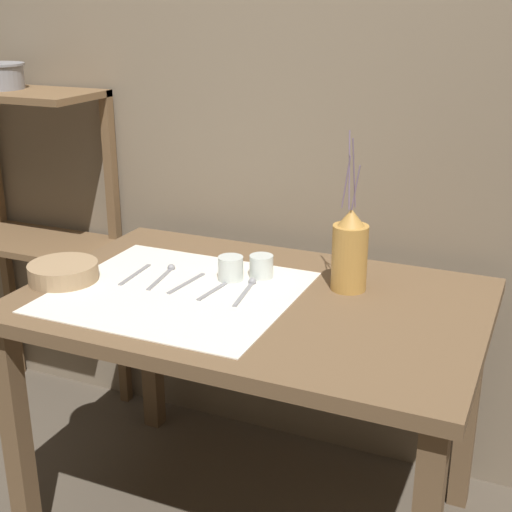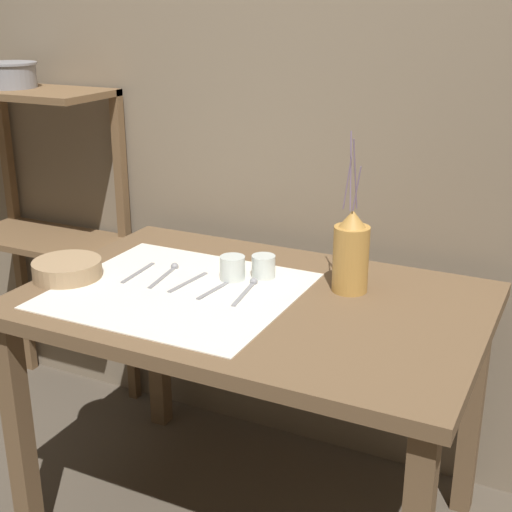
{
  "view_description": "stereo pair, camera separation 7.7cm",
  "coord_description": "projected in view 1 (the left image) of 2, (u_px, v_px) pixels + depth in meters",
  "views": [
    {
      "loc": [
        0.73,
        -1.66,
        1.54
      ],
      "look_at": [
        0.01,
        0.0,
        0.89
      ],
      "focal_mm": 50.0,
      "sensor_mm": 36.0,
      "label": 1
    },
    {
      "loc": [
        0.8,
        -1.63,
        1.54
      ],
      "look_at": [
        0.01,
        0.0,
        0.89
      ],
      "focal_mm": 50.0,
      "sensor_mm": 36.0,
      "label": 2
    }
  ],
  "objects": [
    {
      "name": "pitcher_with_flowers",
      "position": [
        350.0,
        252.0,
        1.98
      ],
      "size": [
        0.1,
        0.1,
        0.45
      ],
      "color": "#B7843D",
      "rests_on": "wooden_table"
    },
    {
      "name": "fork_outer",
      "position": [
        215.0,
        289.0,
        2.0
      ],
      "size": [
        0.03,
        0.17,
        0.0
      ],
      "color": "gray",
      "rests_on": "wooden_table"
    },
    {
      "name": "glass_tumbler_near",
      "position": [
        231.0,
        268.0,
        2.07
      ],
      "size": [
        0.07,
        0.07,
        0.07
      ],
      "color": "silver",
      "rests_on": "wooden_table"
    },
    {
      "name": "wooden_table",
      "position": [
        253.0,
        328.0,
        2.0
      ],
      "size": [
        1.26,
        0.84,
        0.77
      ],
      "color": "brown",
      "rests_on": "ground_plane"
    },
    {
      "name": "spoon_outer",
      "position": [
        249.0,
        286.0,
        2.02
      ],
      "size": [
        0.04,
        0.19,
        0.02
      ],
      "color": "gray",
      "rests_on": "wooden_table"
    },
    {
      "name": "knife_center",
      "position": [
        187.0,
        283.0,
        2.05
      ],
      "size": [
        0.03,
        0.17,
        0.0
      ],
      "color": "gray",
      "rests_on": "wooden_table"
    },
    {
      "name": "glass_tumbler_far",
      "position": [
        261.0,
        266.0,
        2.09
      ],
      "size": [
        0.07,
        0.07,
        0.07
      ],
      "color": "silver",
      "rests_on": "wooden_table"
    },
    {
      "name": "spoon_inner",
      "position": [
        167.0,
        272.0,
        2.13
      ],
      "size": [
        0.04,
        0.19,
        0.02
      ],
      "color": "gray",
      "rests_on": "wooden_table"
    },
    {
      "name": "stone_wall_back",
      "position": [
        319.0,
        113.0,
        2.28
      ],
      "size": [
        7.0,
        0.06,
        2.4
      ],
      "color": "#7A6B56",
      "rests_on": "ground_plane"
    },
    {
      "name": "wooden_shelf_unit",
      "position": [
        34.0,
        193.0,
        2.64
      ],
      "size": [
        0.59,
        0.31,
        1.24
      ],
      "color": "brown",
      "rests_on": "ground_plane"
    },
    {
      "name": "fork_inner",
      "position": [
        134.0,
        275.0,
        2.11
      ],
      "size": [
        0.02,
        0.18,
        0.0
      ],
      "color": "gray",
      "rests_on": "wooden_table"
    },
    {
      "name": "wooden_bowl",
      "position": [
        63.0,
        272.0,
        2.07
      ],
      "size": [
        0.2,
        0.2,
        0.05
      ],
      "color": "#9E7F5B",
      "rests_on": "wooden_table"
    },
    {
      "name": "linen_cloth",
      "position": [
        177.0,
        292.0,
        2.0
      ],
      "size": [
        0.65,
        0.59,
        0.0
      ],
      "color": "silver",
      "rests_on": "wooden_table"
    }
  ]
}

